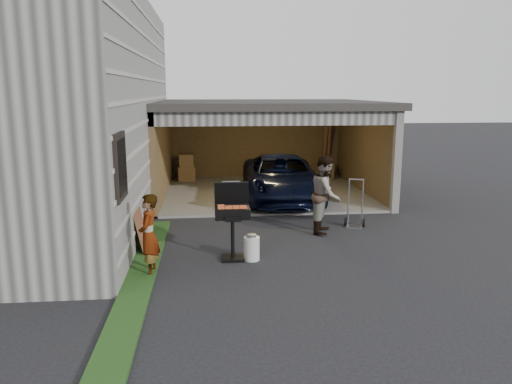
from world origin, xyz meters
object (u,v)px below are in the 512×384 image
minivan (282,180)px  hand_truck (355,218)px  man (326,194)px  bbq_grill (232,215)px  plywood_panel (142,231)px  woman (149,235)px  propane_tank (252,249)px

minivan → hand_truck: bearing=-63.9°
minivan → man: 3.38m
bbq_grill → plywood_panel: 1.96m
plywood_panel → hand_truck: size_ratio=0.73×
woman → man: size_ratio=0.82×
bbq_grill → plywood_panel: bbq_grill is taller
man → plywood_panel: bearing=125.6°
minivan → propane_tank: minivan is taller
minivan → hand_truck: (1.33, -2.98, -0.42)m
propane_tank → plywood_panel: plywood_panel is taller
man → propane_tank: (-1.87, -1.79, -0.66)m
woman → bbq_grill: bearing=120.9°
woman → propane_tank: (1.86, 0.63, -0.50)m
bbq_grill → minivan: bearing=71.3°
woman → propane_tank: woman is taller
minivan → propane_tank: 5.31m
woman → hand_truck: size_ratio=1.25×
woman → man: 4.44m
hand_truck → woman: bearing=-127.6°
plywood_panel → man: bearing=14.7°
man → hand_truck: (0.80, 0.35, -0.67)m
plywood_panel → hand_truck: hand_truck is taller
hand_truck → bbq_grill: bearing=-125.2°
woman → plywood_panel: (-0.30, 1.35, -0.31)m
propane_tank → hand_truck: 3.42m
woman → propane_tank: bearing=113.3°
woman → plywood_panel: bearing=-162.8°
minivan → bbq_grill: size_ratio=3.14×
bbq_grill → propane_tank: 0.75m
minivan → plywood_panel: minivan is taller
woman → bbq_grill: bbq_grill is taller
minivan → man: man is taller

